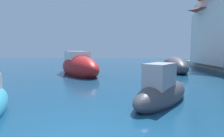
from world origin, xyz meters
The scene contains 3 objects.
moored_boat_1 centered at (-2.59, 10.83, 0.63)m, with size 5.26×6.45×2.34m.
moored_boat_4 centered at (2.52, 3.09, 0.42)m, with size 3.21×3.83×1.77m.
moored_boat_5 centered at (5.94, 13.61, 0.48)m, with size 2.29×6.52×1.74m.
Camera 1 is at (1.01, -3.74, 2.04)m, focal length 28.77 mm.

